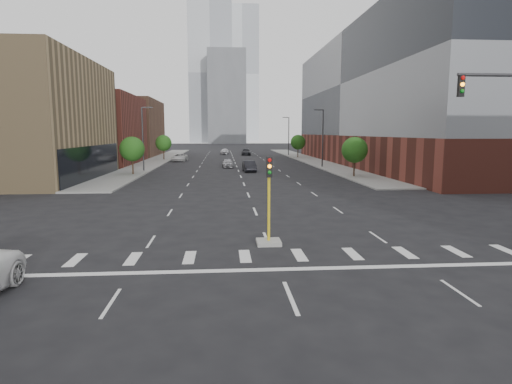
{
  "coord_description": "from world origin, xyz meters",
  "views": [
    {
      "loc": [
        -2.26,
        -11.81,
        5.6
      ],
      "look_at": [
        -0.55,
        10.14,
        2.5
      ],
      "focal_mm": 30.0,
      "sensor_mm": 36.0,
      "label": 1
    }
  ],
  "objects": [
    {
      "name": "car_far_left",
      "position": [
        -10.5,
        71.19,
        0.75
      ],
      "size": [
        2.83,
        5.54,
        1.5
      ],
      "primitive_type": "imported",
      "rotation": [
        0.0,
        0.0,
        -0.06
      ],
      "color": "beige",
      "rests_on": "ground"
    },
    {
      "name": "car_mid_right",
      "position": [
        1.5,
        48.8,
        0.77
      ],
      "size": [
        1.92,
        4.78,
        1.54
      ],
      "primitive_type": "imported",
      "rotation": [
        0.0,
        0.0,
        0.06
      ],
      "color": "black",
      "rests_on": "ground"
    },
    {
      "name": "car_near_left",
      "position": [
        -1.5,
        56.05,
        0.71
      ],
      "size": [
        1.78,
        4.22,
        1.42
      ],
      "primitive_type": "imported",
      "rotation": [
        0.0,
        0.0,
        0.03
      ],
      "color": "#9E9DA2",
      "rests_on": "ground"
    },
    {
      "name": "median_traffic_signal",
      "position": [
        0.0,
        8.97,
        0.97
      ],
      "size": [
        1.2,
        1.2,
        4.4
      ],
      "color": "#999993",
      "rests_on": "ground"
    },
    {
      "name": "sidewalk_left_far",
      "position": [
        -15.0,
        74.0,
        0.07
      ],
      "size": [
        5.0,
        92.0,
        0.15
      ],
      "primitive_type": "cube",
      "color": "gray",
      "rests_on": "ground"
    },
    {
      "name": "car_distant",
      "position": [
        -1.75,
        96.39,
        0.78
      ],
      "size": [
        2.34,
        4.74,
        1.56
      ],
      "primitive_type": "imported",
      "rotation": [
        0.0,
        0.0,
        -0.11
      ],
      "color": "silver",
      "rests_on": "ground"
    },
    {
      "name": "tower_right",
      "position": [
        10.0,
        260.0,
        40.0
      ],
      "size": [
        20.0,
        20.0,
        80.0
      ],
      "primitive_type": "cube",
      "color": "#B2B7BC",
      "rests_on": "ground"
    },
    {
      "name": "tree_right_far",
      "position": [
        14.0,
        80.0,
        3.39
      ],
      "size": [
        3.2,
        3.2,
        4.85
      ],
      "color": "#382619",
      "rests_on": "ground"
    },
    {
      "name": "building_left_far_a",
      "position": [
        -27.5,
        66.0,
        6.0
      ],
      "size": [
        20.0,
        22.0,
        12.0
      ],
      "primitive_type": "cube",
      "color": "brown",
      "rests_on": "ground"
    },
    {
      "name": "building_left_far_b",
      "position": [
        -27.5,
        92.0,
        6.5
      ],
      "size": [
        20.0,
        24.0,
        13.0
      ],
      "primitive_type": "cube",
      "color": "brown",
      "rests_on": "ground"
    },
    {
      "name": "tower_left",
      "position": [
        -8.0,
        220.0,
        35.0
      ],
      "size": [
        22.0,
        22.0,
        70.0
      ],
      "primitive_type": "cube",
      "color": "#B2B7BC",
      "rests_on": "ground"
    },
    {
      "name": "car_deep_right",
      "position": [
        3.39,
        91.74,
        0.77
      ],
      "size": [
        2.4,
        5.41,
        1.54
      ],
      "primitive_type": "imported",
      "rotation": [
        0.0,
        0.0,
        -0.04
      ],
      "color": "black",
      "rests_on": "ground"
    },
    {
      "name": "sidewalk_right_far",
      "position": [
        15.0,
        74.0,
        0.07
      ],
      "size": [
        5.0,
        92.0,
        0.15
      ],
      "primitive_type": "cube",
      "color": "gray",
      "rests_on": "ground"
    },
    {
      "name": "building_right_main",
      "position": [
        29.5,
        60.0,
        11.0
      ],
      "size": [
        24.0,
        70.0,
        22.0
      ],
      "color": "brown",
      "rests_on": "ground"
    },
    {
      "name": "building_left_mid",
      "position": [
        -27.5,
        40.0,
        7.0
      ],
      "size": [
        20.0,
        24.0,
        14.0
      ],
      "primitive_type": "cube",
      "color": "#987D55",
      "rests_on": "ground"
    },
    {
      "name": "ground",
      "position": [
        0.0,
        0.0,
        0.0
      ],
      "size": [
        400.0,
        400.0,
        0.0
      ],
      "primitive_type": "plane",
      "color": "black",
      "rests_on": "ground"
    },
    {
      "name": "tree_right_near",
      "position": [
        14.0,
        40.0,
        3.39
      ],
      "size": [
        3.2,
        3.2,
        4.85
      ],
      "color": "#382619",
      "rests_on": "ground"
    },
    {
      "name": "tower_mid",
      "position": [
        0.0,
        200.0,
        22.0
      ],
      "size": [
        18.0,
        18.0,
        44.0
      ],
      "primitive_type": "cube",
      "color": "slate",
      "rests_on": "ground"
    },
    {
      "name": "streetlight_right_b",
      "position": [
        13.41,
        90.0,
        5.01
      ],
      "size": [
        1.6,
        0.22,
        9.07
      ],
      "color": "#2D2D30",
      "rests_on": "ground"
    },
    {
      "name": "streetlight_right_a",
      "position": [
        13.41,
        55.0,
        5.01
      ],
      "size": [
        1.6,
        0.22,
        9.07
      ],
      "color": "#2D2D30",
      "rests_on": "ground"
    },
    {
      "name": "streetlight_left",
      "position": [
        -13.41,
        50.0,
        5.01
      ],
      "size": [
        1.6,
        0.22,
        9.07
      ],
      "color": "#2D2D30",
      "rests_on": "ground"
    },
    {
      "name": "tree_left_far",
      "position": [
        -14.0,
        75.0,
        3.39
      ],
      "size": [
        3.2,
        3.2,
        4.85
      ],
      "color": "#382619",
      "rests_on": "ground"
    },
    {
      "name": "tree_left_near",
      "position": [
        -14.0,
        45.0,
        3.39
      ],
      "size": [
        3.2,
        3.2,
        4.85
      ],
      "color": "#382619",
      "rests_on": "ground"
    }
  ]
}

